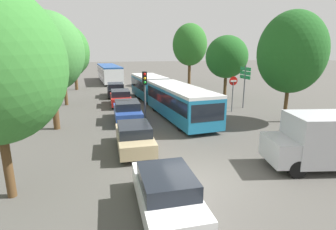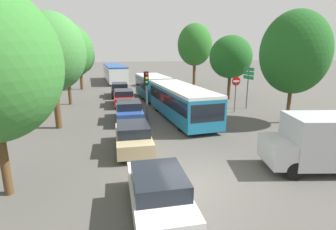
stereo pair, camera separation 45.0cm
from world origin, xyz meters
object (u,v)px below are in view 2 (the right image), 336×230
at_px(city_bus_rear, 115,72).
at_px(queued_car_red, 124,97).
at_px(articulated_bus, 167,93).
at_px(tree_right_near, 295,53).
at_px(direction_sign_post, 248,78).
at_px(tree_left_mid, 52,54).
at_px(tree_right_mid, 231,57).
at_px(tree_left_distant, 79,56).
at_px(tree_left_far, 66,52).
at_px(queued_car_tan, 133,137).
at_px(queued_car_black, 120,89).
at_px(tree_right_far, 194,46).
at_px(white_van, 332,141).
at_px(queued_car_blue, 129,111).
at_px(queued_car_white, 159,192).
at_px(traffic_light, 146,85).
at_px(no_entry_sign, 236,89).

height_order(city_bus_rear, queued_car_red, city_bus_rear).
distance_m(articulated_bus, tree_right_near, 9.86).
xyz_separation_m(direction_sign_post, tree_left_mid, (-14.51, -2.48, 2.02)).
bearing_deg(articulated_bus, tree_right_mid, 108.10).
xyz_separation_m(articulated_bus, tree_left_distant, (-7.86, 13.14, 2.70)).
bearing_deg(tree_left_far, queued_car_tan, -70.48).
bearing_deg(queued_car_tan, tree_left_mid, 42.84).
distance_m(tree_left_mid, tree_right_mid, 16.37).
xyz_separation_m(city_bus_rear, queued_car_black, (0.02, -13.34, -0.74)).
bearing_deg(tree_right_far, articulated_bus, -117.11).
xyz_separation_m(city_bus_rear, white_van, (7.52, -33.18, -0.21)).
xyz_separation_m(queued_car_tan, tree_right_mid, (10.73, 11.48, 3.46)).
bearing_deg(tree_left_mid, queued_car_blue, 10.08).
bearing_deg(articulated_bus, tree_left_mid, -68.01).
xyz_separation_m(queued_car_white, tree_right_mid, (10.51, 16.86, 3.46)).
distance_m(articulated_bus, traffic_light, 3.93).
height_order(tree_left_distant, tree_right_mid, tree_right_mid).
bearing_deg(city_bus_rear, tree_left_mid, 166.09).
bearing_deg(queued_car_blue, tree_right_near, -104.49).
distance_m(no_entry_sign, direction_sign_post, 2.06).
bearing_deg(city_bus_rear, no_entry_sign, -163.33).
xyz_separation_m(white_van, tree_right_near, (3.04, 6.66, 3.43)).
height_order(traffic_light, tree_left_far, tree_left_far).
height_order(articulated_bus, tree_right_far, tree_right_far).
bearing_deg(direction_sign_post, tree_left_far, -22.78).
height_order(traffic_light, tree_right_far, tree_right_far).
xyz_separation_m(traffic_light, tree_right_far, (9.13, 16.64, 2.82)).
bearing_deg(traffic_light, queued_car_tan, -12.68).
xyz_separation_m(queued_car_tan, no_entry_sign, (8.69, 6.19, 1.19)).
bearing_deg(queued_car_black, articulated_bus, -152.18).
relative_size(traffic_light, tree_left_distant, 0.55).
relative_size(tree_right_near, tree_right_mid, 1.18).
bearing_deg(tree_right_far, queued_car_tan, -115.69).
bearing_deg(queued_car_blue, tree_right_mid, -58.95).
bearing_deg(tree_left_mid, tree_right_far, 49.55).
height_order(white_van, traffic_light, traffic_light).
relative_size(traffic_light, tree_right_near, 0.46).
distance_m(tree_left_distant, tree_right_mid, 18.08).
bearing_deg(queued_car_blue, direction_sign_post, -78.96).
relative_size(white_van, direction_sign_post, 1.47).
bearing_deg(traffic_light, tree_left_mid, -79.16).
xyz_separation_m(queued_car_black, traffic_light, (1.34, -10.19, 1.78)).
xyz_separation_m(queued_car_white, tree_left_distant, (-4.36, 27.16, 3.36)).
bearing_deg(tree_left_distant, no_entry_sign, -50.54).
bearing_deg(queued_car_black, tree_left_far, 127.27).
bearing_deg(tree_left_distant, city_bus_rear, 59.41).
bearing_deg(tree_right_far, city_bus_rear, 146.74).
distance_m(articulated_bus, queued_car_blue, 4.66).
relative_size(articulated_bus, queued_car_blue, 3.84).
bearing_deg(tree_left_mid, queued_car_tan, -48.69).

